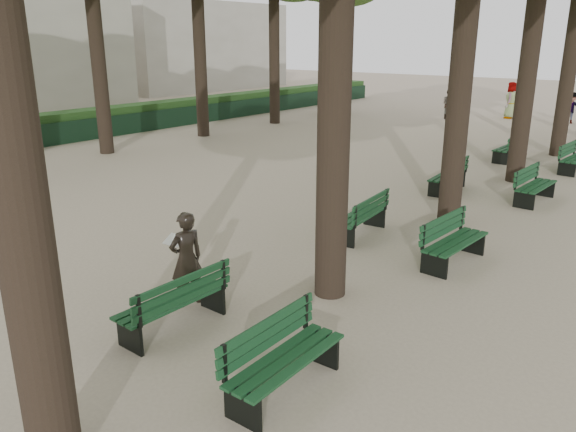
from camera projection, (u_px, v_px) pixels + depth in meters
The scene contains 17 objects.
ground at pixel (128, 336), 8.15m from camera, with size 120.00×120.00×0.00m, color tan.
bench_left_0 at pixel (174, 312), 8.27m from camera, with size 0.60×1.81×0.92m.
bench_left_1 at pixel (359, 224), 12.23m from camera, with size 0.74×1.85×0.92m.
bench_left_2 at pixel (447, 182), 15.80m from camera, with size 0.69×1.84×0.92m.
bench_left_3 at pixel (508, 153), 19.80m from camera, with size 0.63×1.82×0.92m.
bench_right_0 at pixel (286, 372), 6.79m from camera, with size 0.60×1.81×0.92m.
bench_right_1 at pixel (454, 250), 10.68m from camera, with size 0.69×1.83×0.92m.
bench_right_2 at pixel (535, 192), 14.73m from camera, with size 0.67×1.83×0.92m.
bench_right_3 at pixel (574, 164), 18.09m from camera, with size 0.68×1.83×0.92m.
man_with_map at pixel (186, 259), 8.91m from camera, with size 0.66×0.68×1.57m.
pedestrian_b at pixel (571, 108), 28.38m from camera, with size 1.01×0.31×1.56m, color #262628.
pedestrian_d at pixel (511, 100), 30.10m from camera, with size 0.94×0.39×1.93m, color #262628.
pedestrian_a at pixel (449, 104), 29.90m from camera, with size 0.77×0.32×1.59m, color #262628.
pedestrian_e at pixel (329, 100), 31.64m from camera, with size 1.51×0.32×1.62m, color #262628.
fence at pixel (124, 125), 25.08m from camera, with size 0.08×42.00×0.90m, color black.
hedge at pixel (114, 120), 25.45m from camera, with size 1.20×42.00×1.20m, color #1A3E15.
building_far at pixel (176, 46), 49.00m from camera, with size 12.00×16.00×7.00m, color #B7B2A3.
Camera 1 is at (6.29, -4.27, 4.12)m, focal length 35.00 mm.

